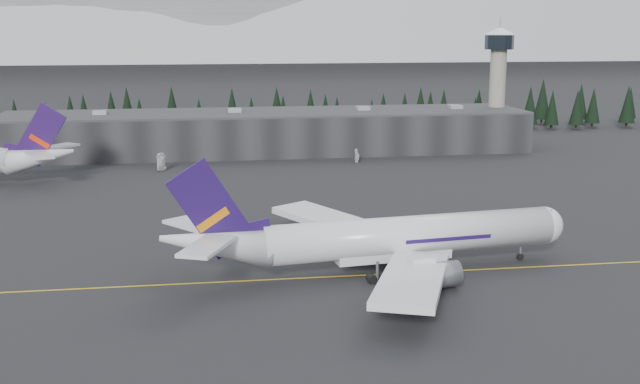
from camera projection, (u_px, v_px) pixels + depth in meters
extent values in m
plane|color=black|center=(339.00, 272.00, 127.81)|extent=(1400.00, 1400.00, 0.00)
cube|color=gold|center=(342.00, 276.00, 125.87)|extent=(400.00, 0.40, 0.02)
cube|color=black|center=(268.00, 133.00, 247.47)|extent=(160.00, 30.00, 12.00)
cube|color=#333335|center=(267.00, 112.00, 246.18)|extent=(160.00, 30.00, 0.60)
cylinder|color=gray|center=(497.00, 96.00, 259.65)|extent=(5.20, 5.20, 32.00)
cylinder|color=black|center=(499.00, 42.00, 256.12)|extent=(9.20, 9.20, 4.50)
cone|color=silver|center=(500.00, 31.00, 255.41)|extent=(10.00, 10.00, 2.00)
cube|color=black|center=(258.00, 115.00, 282.94)|extent=(360.00, 20.00, 15.00)
cylinder|color=silver|center=(411.00, 235.00, 128.13)|extent=(48.44, 11.98, 6.27)
sphere|color=silver|center=(544.00, 225.00, 134.52)|extent=(6.27, 6.27, 6.27)
cone|color=silver|center=(216.00, 244.00, 119.61)|extent=(18.17, 8.32, 9.07)
cube|color=silver|center=(343.00, 224.00, 142.06)|extent=(23.59, 28.78, 2.68)
cylinder|color=gray|center=(388.00, 240.00, 138.68)|extent=(7.21, 4.75, 3.97)
cube|color=silver|center=(413.00, 279.00, 111.56)|extent=(18.33, 30.31, 2.68)
cylinder|color=gray|center=(437.00, 275.00, 119.00)|extent=(7.21, 4.75, 3.97)
cube|color=#200F47|center=(211.00, 209.00, 118.38)|extent=(13.19, 2.10, 15.55)
cube|color=orange|center=(213.00, 219.00, 118.76)|extent=(5.13, 1.19, 3.83)
cube|color=silver|center=(196.00, 225.00, 124.66)|extent=(10.65, 12.01, 0.52)
cube|color=silver|center=(207.00, 246.00, 112.85)|extent=(8.83, 12.41, 0.52)
cylinder|color=black|center=(520.00, 251.00, 134.27)|extent=(0.52, 0.52, 3.13)
cylinder|color=black|center=(358.00, 256.00, 131.47)|extent=(0.52, 0.52, 3.13)
cylinder|color=black|center=(377.00, 273.00, 122.62)|extent=(0.52, 0.52, 3.13)
cone|color=silver|center=(40.00, 157.00, 197.20)|extent=(18.73, 8.98, 9.30)
cube|color=#250F46|center=(40.00, 135.00, 196.08)|extent=(13.49, 2.51, 15.94)
cube|color=red|center=(40.00, 141.00, 196.41)|extent=(5.25, 1.35, 3.93)
cube|color=silver|center=(39.00, 155.00, 190.62)|extent=(8.82, 12.72, 0.54)
cube|color=silver|center=(56.00, 147.00, 203.19)|extent=(11.09, 12.22, 0.54)
imported|color=silver|center=(161.00, 168.00, 216.41)|extent=(4.31, 5.50, 1.39)
imported|color=silver|center=(357.00, 160.00, 229.55)|extent=(4.26, 2.07, 1.40)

